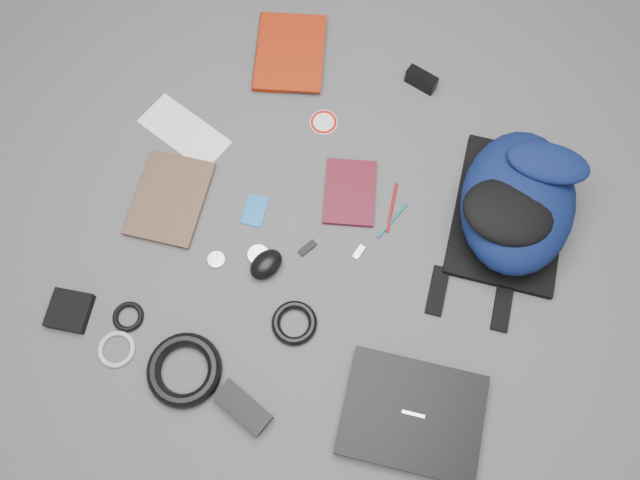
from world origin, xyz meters
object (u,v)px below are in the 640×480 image
at_px(backpack, 518,202).
at_px(comic_book, 137,191).
at_px(textbook_red, 256,51).
at_px(power_brick, 243,407).
at_px(compact_camera, 421,80).
at_px(mouse, 266,264).
at_px(dvd_case, 350,192).
at_px(pouch, 70,311).
at_px(laptop, 412,415).

xyz_separation_m(backpack, comic_book, (-0.87, -0.38, -0.08)).
bearing_deg(textbook_red, power_brick, -85.86).
bearing_deg(compact_camera, backpack, -28.34).
xyz_separation_m(textbook_red, mouse, (0.33, -0.53, 0.01)).
height_order(dvd_case, compact_camera, compact_camera).
distance_m(backpack, power_brick, 0.81).
xyz_separation_m(compact_camera, mouse, (-0.12, -0.66, -0.00)).
bearing_deg(textbook_red, pouch, -115.74).
relative_size(backpack, power_brick, 3.17).
relative_size(laptop, comic_book, 1.29).
height_order(backpack, textbook_red, backpack).
height_order(textbook_red, comic_book, textbook_red).
height_order(laptop, comic_book, laptop).
distance_m(power_brick, pouch, 0.48).
xyz_separation_m(laptop, mouse, (-0.47, 0.15, 0.01)).
xyz_separation_m(compact_camera, pouch, (-0.48, -0.97, -0.01)).
relative_size(backpack, compact_camera, 4.90).
bearing_deg(dvd_case, mouse, -131.62).
relative_size(laptop, textbook_red, 1.22).
bearing_deg(backpack, power_brick, -129.46).
height_order(mouse, power_brick, mouse).
bearing_deg(compact_camera, textbook_red, -158.23).
bearing_deg(backpack, mouse, -152.77).
relative_size(power_brick, pouch, 1.39).
distance_m(textbook_red, dvd_case, 0.50).
xyz_separation_m(textbook_red, pouch, (-0.03, -0.85, -0.00)).
bearing_deg(backpack, textbook_red, 157.70).
bearing_deg(backpack, compact_camera, 131.79).
relative_size(laptop, compact_camera, 3.61).
bearing_deg(mouse, power_brick, -52.18).
bearing_deg(power_brick, compact_camera, 102.04).
xyz_separation_m(comic_book, pouch, (0.03, -0.34, 0.00)).
relative_size(backpack, dvd_case, 2.33).
bearing_deg(compact_camera, comic_book, -122.11).
distance_m(comic_book, mouse, 0.39).
relative_size(dvd_case, compact_camera, 2.10).
bearing_deg(mouse, pouch, -121.48).
height_order(laptop, textbook_red, laptop).
bearing_deg(power_brick, mouse, 122.34).
relative_size(comic_book, power_brick, 1.81).
distance_m(comic_book, power_brick, 0.61).
xyz_separation_m(dvd_case, mouse, (-0.09, -0.27, 0.02)).
height_order(backpack, mouse, backpack).
bearing_deg(pouch, dvd_case, 52.41).
height_order(backpack, dvd_case, backpack).
bearing_deg(comic_book, textbook_red, 69.05).
height_order(textbook_red, power_brick, power_brick).
xyz_separation_m(textbook_red, comic_book, (-0.06, -0.51, -0.00)).
bearing_deg(laptop, backpack, 74.56).
relative_size(laptop, power_brick, 2.34).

